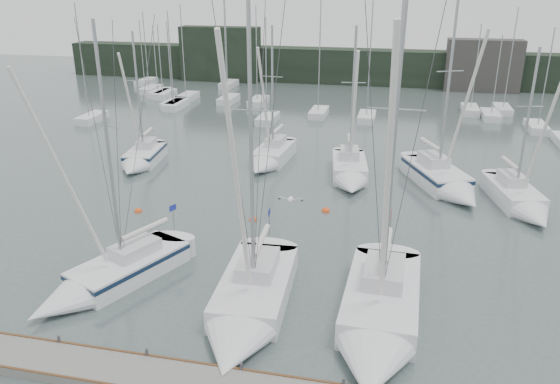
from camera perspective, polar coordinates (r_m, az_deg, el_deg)
The scene contains 18 objects.
ground at distance 26.37m, azimuth -5.76°, elevation -12.57°, with size 160.00×160.00×0.00m, color #495955.
dock at distance 22.53m, azimuth -9.92°, elevation -18.99°, with size 24.00×2.00×0.40m, color slate.
far_treeline at distance 83.87m, azimuth 7.66°, elevation 12.88°, with size 90.00×4.00×5.00m, color black.
far_building_left at distance 85.81m, azimuth -6.25°, elevation 14.14°, with size 12.00×3.00×8.00m, color black.
far_building_right at distance 82.14m, azimuth 20.45°, elevation 12.29°, with size 10.00×3.00×7.00m, color #3C3A37.
mast_forest at distance 66.69m, azimuth 1.23°, elevation 9.10°, with size 59.83×27.43×14.83m.
sailboat_near_left at distance 29.18m, azimuth -18.06°, elevation -8.73°, with size 6.03×9.25×13.98m.
sailboat_near_center at distance 25.41m, azimuth -3.54°, elevation -12.40°, with size 3.74×10.38×16.17m.
sailboat_near_right at distance 24.81m, azimuth 10.19°, elevation -13.49°, with size 3.65×10.83×16.60m.
sailboat_mid_a at distance 47.14m, azimuth -14.35°, elevation 3.33°, with size 3.24×7.14×11.64m.
sailboat_mid_b at distance 45.95m, azimuth -1.18°, elevation 3.53°, with size 3.10×7.86×12.07m.
sailboat_mid_c at distance 42.49m, azimuth 7.32°, elevation 1.90°, with size 3.70×8.24×12.37m.
sailboat_mid_d at distance 42.04m, azimuth 16.91°, elevation 0.98°, with size 6.37×9.63×14.38m.
sailboat_mid_e at distance 40.34m, azimuth 23.92°, elevation -1.00°, with size 4.21×8.49×11.49m.
buoy_a at distance 35.63m, azimuth -2.84°, elevation -2.96°, with size 0.51×0.51×0.51m, color #F54C15.
buoy_b at distance 37.05m, azimuth 4.79°, elevation -2.02°, with size 0.56×0.56×0.56m, color #F54C15.
buoy_c at distance 38.11m, azimuth -14.60°, elevation -1.99°, with size 0.50×0.50×0.50m, color #F54C15.
seagull at distance 23.64m, azimuth 1.11°, elevation -0.74°, with size 1.01×0.44×0.20m.
Camera 1 is at (7.25, -20.66, 14.69)m, focal length 35.00 mm.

